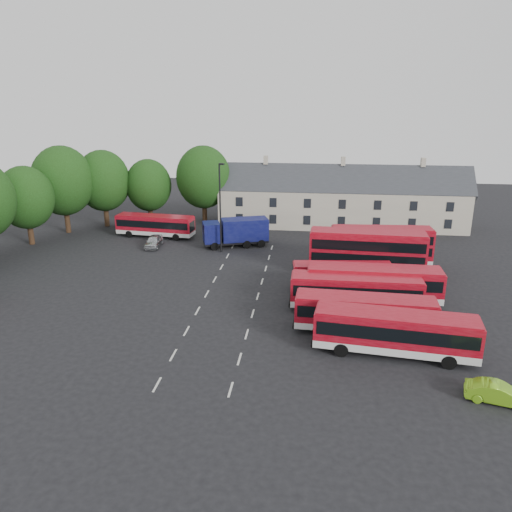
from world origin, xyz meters
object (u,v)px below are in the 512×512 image
object	(u,v)px
bus_dd_south	(367,251)
lime_car	(498,393)
box_truck	(237,231)
lamppost	(220,206)
bus_row_a	(395,330)
silver_car	(154,241)

from	to	relation	value
bus_dd_south	lime_car	size ratio (longest dim) A/B	3.07
bus_dd_south	box_truck	world-z (taller)	bus_dd_south
lime_car	lamppost	distance (m)	37.29
box_truck	lamppost	distance (m)	4.85
bus_row_a	lamppost	world-z (taller)	lamppost
box_truck	lime_car	bearing A→B (deg)	-74.32
box_truck	lamppost	xyz separation A→B (m)	(-1.51, -2.61, 3.80)
box_truck	silver_car	xyz separation A→B (m)	(-10.40, -1.49, -1.26)
bus_row_a	silver_car	distance (m)	35.98
lamppost	box_truck	bearing A→B (deg)	59.95
bus_row_a	bus_dd_south	size ratio (longest dim) A/B	0.99
lime_car	lamppost	size ratio (longest dim) A/B	0.36
bus_row_a	bus_dd_south	world-z (taller)	bus_dd_south
bus_row_a	bus_dd_south	bearing A→B (deg)	98.57
bus_dd_south	box_truck	size ratio (longest dim) A/B	1.42
lime_car	box_truck	bearing A→B (deg)	48.39
bus_row_a	box_truck	bearing A→B (deg)	128.12
bus_row_a	box_truck	xyz separation A→B (m)	(-15.82, 26.09, -0.00)
bus_dd_south	lamppost	world-z (taller)	lamppost
lime_car	bus_dd_south	bearing A→B (deg)	29.45
bus_dd_south	lime_car	distance (m)	23.35
bus_dd_south	silver_car	size ratio (longest dim) A/B	2.81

